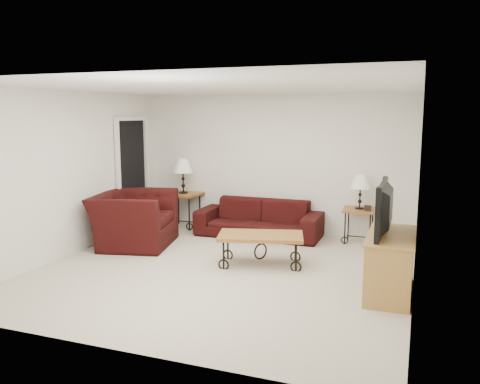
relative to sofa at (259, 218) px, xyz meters
name	(u,v)px	position (x,y,z in m)	size (l,w,h in m)	color
ground	(223,270)	(0.13, -2.02, -0.32)	(5.00, 5.00, 0.00)	#BAAE9E
wall_back	(274,164)	(0.13, 0.48, 0.93)	(5.00, 0.02, 2.50)	white
wall_front	(114,218)	(0.13, -4.52, 0.93)	(5.00, 0.02, 2.50)	white
wall_left	(71,174)	(-2.37, -2.02, 0.93)	(0.02, 5.00, 2.50)	white
wall_right	(418,191)	(2.63, -2.02, 0.93)	(0.02, 5.00, 2.50)	white
ceiling	(222,87)	(0.13, -2.02, 2.18)	(5.00, 5.00, 0.00)	white
doorway	(132,176)	(-2.34, -0.37, 0.70)	(0.08, 0.94, 2.04)	black
sofa	(259,218)	(0.00, 0.00, 0.00)	(2.20, 0.86, 0.64)	black
side_table_left	(184,210)	(-1.57, 0.18, 0.01)	(0.61, 0.61, 0.66)	#9C6327
side_table_right	(359,226)	(1.72, 0.18, -0.03)	(0.53, 0.53, 0.58)	#9C6327
lamp_left	(183,176)	(-1.57, 0.18, 0.67)	(0.37, 0.37, 0.66)	black
lamp_right	(360,192)	(1.72, 0.18, 0.55)	(0.33, 0.33, 0.58)	black
photo_frame_left	(173,191)	(-1.72, 0.03, 0.40)	(0.13, 0.02, 0.11)	black
photo_frame_right	(368,208)	(1.87, 0.03, 0.31)	(0.12, 0.02, 0.10)	black
coffee_table	(261,250)	(0.55, -1.59, -0.10)	(1.20, 0.65, 0.45)	#9C6327
armchair	(134,219)	(-1.74, -1.28, 0.12)	(1.34, 1.17, 0.87)	black
throw_pillow	(140,215)	(-1.59, -1.33, 0.20)	(0.39, 0.10, 0.39)	red
tv_stand	(390,264)	(2.36, -2.13, 0.05)	(0.51, 1.22, 0.73)	#B87C44
television	(391,208)	(2.34, -2.13, 0.73)	(1.09, 0.14, 0.63)	black
backpack	(312,231)	(0.98, -0.13, -0.12)	(0.30, 0.23, 0.39)	black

